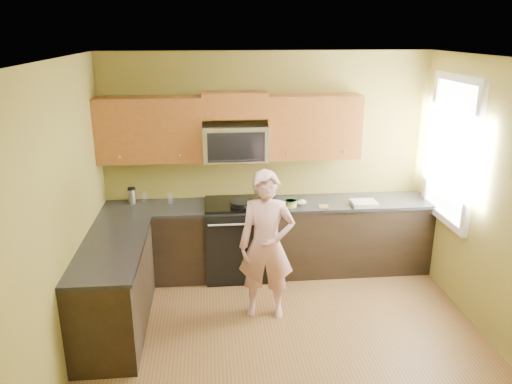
{
  "coord_description": "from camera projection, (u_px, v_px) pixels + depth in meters",
  "views": [
    {
      "loc": [
        -0.7,
        -3.94,
        2.94
      ],
      "look_at": [
        -0.2,
        1.3,
        1.2
      ],
      "focal_mm": 34.75,
      "sensor_mm": 36.0,
      "label": 1
    }
  ],
  "objects": [
    {
      "name": "microwave",
      "position": [
        235.0,
        160.0,
        5.92
      ],
      "size": [
        0.76,
        0.4,
        0.42
      ],
      "primitive_type": null,
      "color": "silver",
      "rests_on": "wall_back"
    },
    {
      "name": "wall_right",
      "position": [
        512.0,
        214.0,
        4.47
      ],
      "size": [
        0.0,
        4.0,
        4.0
      ],
      "primitive_type": "plane",
      "rotation": [
        1.57,
        0.0,
        -1.57
      ],
      "color": "olive",
      "rests_on": "ground"
    },
    {
      "name": "floor",
      "position": [
        290.0,
        354.0,
        4.71
      ],
      "size": [
        4.0,
        4.0,
        0.0
      ],
      "primitive_type": "plane",
      "color": "brown",
      "rests_on": "ground"
    },
    {
      "name": "wall_left",
      "position": [
        55.0,
        230.0,
        4.1
      ],
      "size": [
        0.0,
        4.0,
        4.0
      ],
      "primitive_type": "plane",
      "rotation": [
        1.57,
        0.0,
        1.57
      ],
      "color": "olive",
      "rests_on": "ground"
    },
    {
      "name": "frying_pan",
      "position": [
        241.0,
        206.0,
        5.85
      ],
      "size": [
        0.36,
        0.5,
        0.06
      ],
      "primitive_type": null,
      "rotation": [
        0.0,
        0.0,
        0.25
      ],
      "color": "black",
      "rests_on": "stove"
    },
    {
      "name": "dish_towel",
      "position": [
        364.0,
        203.0,
        5.94
      ],
      "size": [
        0.3,
        0.24,
        0.05
      ],
      "primitive_type": "cube",
      "rotation": [
        0.0,
        0.0,
        0.0
      ],
      "color": "white",
      "rests_on": "countertop_back"
    },
    {
      "name": "wall_front",
      "position": [
        362.0,
        374.0,
        2.39
      ],
      "size": [
        4.0,
        0.0,
        4.0
      ],
      "primitive_type": "plane",
      "rotation": [
        -1.57,
        0.0,
        0.0
      ],
      "color": "olive",
      "rests_on": "ground"
    },
    {
      "name": "toast_slice",
      "position": [
        324.0,
        207.0,
        5.88
      ],
      "size": [
        0.12,
        0.12,
        0.01
      ],
      "primitive_type": "cube",
      "rotation": [
        0.0,
        0.0,
        -0.06
      ],
      "color": "#B27F47",
      "rests_on": "countertop_back"
    },
    {
      "name": "upper_cab_left",
      "position": [
        152.0,
        161.0,
        5.86
      ],
      "size": [
        1.22,
        0.33,
        0.75
      ],
      "primitive_type": null,
      "color": "brown",
      "rests_on": "wall_back"
    },
    {
      "name": "cabinet_left_run",
      "position": [
        115.0,
        290.0,
        4.98
      ],
      "size": [
        0.6,
        1.6,
        0.88
      ],
      "primitive_type": "cube",
      "color": "black",
      "rests_on": "floor"
    },
    {
      "name": "butter_tub",
      "position": [
        291.0,
        206.0,
        5.91
      ],
      "size": [
        0.14,
        0.14,
        0.1
      ],
      "primitive_type": null,
      "rotation": [
        0.0,
        0.0,
        -0.02
      ],
      "color": "#F3EA40",
      "rests_on": "countertop_back"
    },
    {
      "name": "upper_cab_right",
      "position": [
        312.0,
        157.0,
        6.04
      ],
      "size": [
        1.12,
        0.33,
        0.75
      ],
      "primitive_type": null,
      "color": "brown",
      "rests_on": "wall_back"
    },
    {
      "name": "ceiling",
      "position": [
        297.0,
        61.0,
        3.86
      ],
      "size": [
        4.0,
        4.0,
        0.0
      ],
      "primitive_type": "plane",
      "rotation": [
        3.14,
        0.0,
        0.0
      ],
      "color": "white",
      "rests_on": "ground"
    },
    {
      "name": "wall_back",
      "position": [
        267.0,
        163.0,
        6.18
      ],
      "size": [
        4.0,
        0.0,
        4.0
      ],
      "primitive_type": "plane",
      "rotation": [
        1.57,
        0.0,
        0.0
      ],
      "color": "olive",
      "rests_on": "ground"
    },
    {
      "name": "cabinet_back_run",
      "position": [
        269.0,
        239.0,
        6.18
      ],
      "size": [
        4.0,
        0.6,
        0.88
      ],
      "primitive_type": "cube",
      "color": "black",
      "rests_on": "floor"
    },
    {
      "name": "travel_mug",
      "position": [
        133.0,
        203.0,
        6.01
      ],
      "size": [
        0.12,
        0.12,
        0.2
      ],
      "primitive_type": null,
      "rotation": [
        0.0,
        0.0,
        0.32
      ],
      "color": "silver",
      "rests_on": "countertop_back"
    },
    {
      "name": "countertop_back",
      "position": [
        269.0,
        205.0,
        6.02
      ],
      "size": [
        4.0,
        0.62,
        0.04
      ],
      "primitive_type": "cube",
      "color": "black",
      "rests_on": "cabinet_back_run"
    },
    {
      "name": "stove",
      "position": [
        237.0,
        239.0,
        6.11
      ],
      "size": [
        0.76,
        0.65,
        0.95
      ],
      "primitive_type": null,
      "color": "black",
      "rests_on": "floor"
    },
    {
      "name": "napkin_a",
      "position": [
        292.0,
        204.0,
        5.9
      ],
      "size": [
        0.13,
        0.14,
        0.06
      ],
      "primitive_type": "ellipsoid",
      "rotation": [
        0.0,
        0.0,
        0.15
      ],
      "color": "silver",
      "rests_on": "countertop_back"
    },
    {
      "name": "woman",
      "position": [
        267.0,
        246.0,
        5.13
      ],
      "size": [
        0.64,
        0.47,
        1.6
      ],
      "primitive_type": "imported",
      "rotation": [
        0.0,
        0.0,
        -0.16
      ],
      "color": "#E77375",
      "rests_on": "floor"
    },
    {
      "name": "napkin_b",
      "position": [
        301.0,
        202.0,
        5.95
      ],
      "size": [
        0.13,
        0.14,
        0.07
      ],
      "primitive_type": "ellipsoid",
      "rotation": [
        0.0,
        0.0,
        -0.07
      ],
      "color": "silver",
      "rests_on": "countertop_back"
    },
    {
      "name": "upper_cab_over_mw",
      "position": [
        234.0,
        105.0,
        5.75
      ],
      "size": [
        0.76,
        0.33,
        0.3
      ],
      "primitive_type": "cube",
      "color": "brown",
      "rests_on": "wall_back"
    },
    {
      "name": "glass_c",
      "position": [
        170.0,
        198.0,
        6.02
      ],
      "size": [
        0.09,
        0.09,
        0.12
      ],
      "primitive_type": "cylinder",
      "rotation": [
        0.0,
        0.0,
        0.31
      ],
      "color": "silver",
      "rests_on": "countertop_back"
    },
    {
      "name": "window",
      "position": [
        452.0,
        151.0,
        5.51
      ],
      "size": [
        0.06,
        1.06,
        1.66
      ],
      "primitive_type": null,
      "color": "white",
      "rests_on": "wall_right"
    },
    {
      "name": "glass_a",
      "position": [
        144.0,
        197.0,
        6.07
      ],
      "size": [
        0.09,
        0.09,
        0.12
      ],
      "primitive_type": "cylinder",
      "rotation": [
        0.0,
        0.0,
        0.26
      ],
      "color": "silver",
      "rests_on": "countertop_back"
    },
    {
      "name": "countertop_left",
      "position": [
        111.0,
        248.0,
        4.84
      ],
      "size": [
        0.62,
        1.6,
        0.04
      ],
      "primitive_type": "cube",
      "color": "black",
      "rests_on": "cabinet_left_run"
    }
  ]
}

